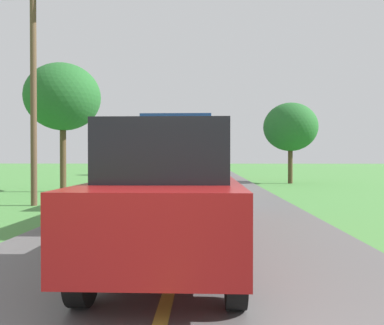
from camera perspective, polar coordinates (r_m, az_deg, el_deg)
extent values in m
cube|color=#2D2D30|center=(10.21, -2.96, -4.32)|extent=(0.90, 5.51, 0.24)
cube|color=brown|center=(10.19, -2.96, -3.20)|extent=(2.30, 5.80, 0.20)
cube|color=#1E479E|center=(12.11, -2.15, 2.39)|extent=(2.10, 1.90, 1.90)
cube|color=black|center=(13.08, -1.84, 3.73)|extent=(1.78, 0.02, 0.76)
cube|color=maroon|center=(9.37, -10.27, 0.43)|extent=(0.08, 3.85, 1.10)
cube|color=maroon|center=(9.15, 3.44, 0.43)|extent=(0.08, 3.85, 1.10)
cube|color=maroon|center=(7.32, -4.93, 0.36)|extent=(2.30, 0.08, 1.10)
cube|color=maroon|center=(11.07, -2.54, 0.48)|extent=(2.30, 0.08, 1.10)
cylinder|color=black|center=(12.12, -7.17, -4.00)|extent=(0.28, 1.00, 1.00)
cylinder|color=black|center=(11.97, 2.83, -4.06)|extent=(0.28, 1.00, 1.00)
cylinder|color=black|center=(8.81, -10.74, -5.79)|extent=(0.28, 1.00, 1.00)
cylinder|color=black|center=(8.59, 3.13, -5.94)|extent=(0.28, 1.00, 1.00)
ellipsoid|color=#95C81E|center=(8.64, -3.13, -2.06)|extent=(0.53, 0.48, 0.41)
ellipsoid|color=#95B426|center=(8.05, -0.79, -2.33)|extent=(0.55, 0.71, 0.37)
ellipsoid|color=#94B422|center=(9.10, 0.56, 1.92)|extent=(0.54, 0.63, 0.45)
ellipsoid|color=#97BA30|center=(10.36, 1.01, -1.44)|extent=(0.49, 0.61, 0.49)
ellipsoid|color=#A0C31E|center=(10.43, -4.55, 2.10)|extent=(0.60, 0.62, 0.48)
ellipsoid|color=#9CC12E|center=(8.54, -4.52, -2.34)|extent=(0.42, 0.48, 0.48)
cube|color=#2D2D30|center=(26.03, 1.39, -1.25)|extent=(0.90, 5.51, 0.24)
cube|color=brown|center=(26.02, 1.39, -0.81)|extent=(2.30, 5.80, 0.20)
cube|color=red|center=(27.96, 1.44, 1.45)|extent=(2.10, 1.90, 1.90)
cube|color=black|center=(28.93, 1.46, 2.08)|extent=(1.78, 0.02, 0.76)
cube|color=#2D517F|center=(25.08, -1.18, 0.61)|extent=(0.08, 3.85, 1.10)
cube|color=#2D517F|center=(25.05, 3.90, 0.61)|extent=(0.08, 3.85, 1.10)
cube|color=#2D517F|center=(23.15, 1.30, 0.61)|extent=(2.30, 0.08, 1.10)
cube|color=#2D517F|center=(26.92, 1.41, 0.62)|extent=(2.30, 0.08, 1.10)
cylinder|color=black|center=(27.86, -0.73, -1.33)|extent=(0.28, 1.00, 1.00)
cylinder|color=black|center=(27.84, 3.60, -1.33)|extent=(0.28, 1.00, 1.00)
cylinder|color=black|center=(24.47, -1.12, -1.61)|extent=(0.28, 1.00, 1.00)
cylinder|color=black|center=(24.45, 3.80, -1.62)|extent=(0.28, 1.00, 1.00)
ellipsoid|color=#A5BA26|center=(24.37, -0.63, 0.54)|extent=(0.41, 0.45, 0.44)
ellipsoid|color=#95BC35|center=(26.08, 0.49, 0.45)|extent=(0.40, 0.45, 0.37)
ellipsoid|color=#96C02D|center=(25.24, 2.51, 0.49)|extent=(0.52, 0.47, 0.38)
ellipsoid|color=#A3BD31|center=(25.87, 0.67, -0.17)|extent=(0.49, 0.56, 0.39)
ellipsoid|color=#8FB626|center=(24.32, -0.53, -0.28)|extent=(0.48, 0.48, 0.51)
ellipsoid|color=#8FB530|center=(25.92, 2.68, 1.24)|extent=(0.41, 0.41, 0.47)
ellipsoid|color=#8EC22F|center=(24.08, 2.37, 1.22)|extent=(0.43, 0.45, 0.39)
ellipsoid|color=#9DBD20|center=(25.36, 2.96, 1.27)|extent=(0.45, 0.43, 0.43)
ellipsoid|color=#A1B623|center=(26.48, 1.73, 0.47)|extent=(0.44, 0.44, 0.50)
ellipsoid|color=#8DC22E|center=(23.69, 3.08, 1.29)|extent=(0.41, 0.38, 0.36)
cylinder|color=brown|center=(13.73, -22.59, 9.23)|extent=(0.20, 0.20, 7.24)
cylinder|color=#4C3823|center=(35.17, -7.50, -0.15)|extent=(0.28, 0.28, 2.09)
ellipsoid|color=#1E5623|center=(35.21, -7.51, 3.36)|extent=(2.78, 2.78, 2.50)
cylinder|color=#4C3823|center=(24.12, 14.46, -0.49)|extent=(0.28, 0.28, 2.15)
ellipsoid|color=#236028|center=(24.19, 14.48, 5.16)|extent=(3.28, 3.28, 2.95)
cylinder|color=#4C3823|center=(18.62, -18.69, 0.47)|extent=(0.28, 0.28, 3.01)
ellipsoid|color=#236028|center=(18.83, -18.73, 9.26)|extent=(3.43, 3.43, 3.09)
cube|color=maroon|center=(5.13, -3.30, -6.90)|extent=(1.70, 4.10, 0.80)
cube|color=black|center=(4.89, -3.53, 1.54)|extent=(1.44, 2.05, 0.70)
cylinder|color=black|center=(6.56, -9.04, -9.62)|extent=(0.20, 0.64, 0.64)
cylinder|color=black|center=(6.45, 4.72, -9.79)|extent=(0.20, 0.64, 0.64)
cylinder|color=black|center=(4.16, -16.08, -15.73)|extent=(0.20, 0.64, 0.64)
cylinder|color=black|center=(3.98, 6.47, -16.48)|extent=(0.20, 0.64, 0.64)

